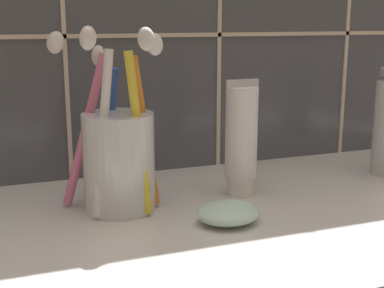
# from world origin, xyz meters

# --- Properties ---
(sink_counter) EXTENTS (0.77, 0.36, 0.02)m
(sink_counter) POSITION_xyz_m (0.00, 0.00, 0.01)
(sink_counter) COLOR silver
(sink_counter) RESTS_ON ground
(toothbrush_cup) EXTENTS (0.11, 0.10, 0.19)m
(toothbrush_cup) POSITION_xyz_m (-0.14, 0.05, 0.08)
(toothbrush_cup) COLOR silver
(toothbrush_cup) RESTS_ON sink_counter
(toothpaste_tube) EXTENTS (0.04, 0.04, 0.13)m
(toothpaste_tube) POSITION_xyz_m (-0.01, 0.05, 0.08)
(toothpaste_tube) COLOR white
(toothpaste_tube) RESTS_ON sink_counter
(soap_bar) EXTENTS (0.06, 0.05, 0.02)m
(soap_bar) POSITION_xyz_m (-0.05, -0.02, 0.03)
(soap_bar) COLOR silver
(soap_bar) RESTS_ON sink_counter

